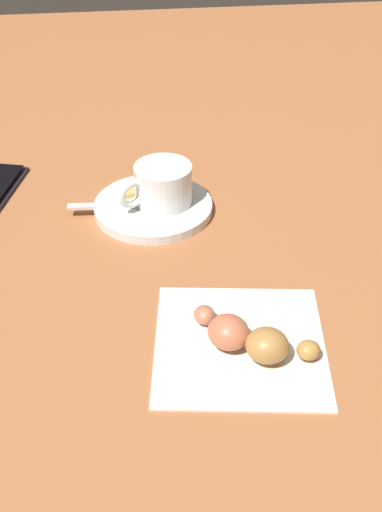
# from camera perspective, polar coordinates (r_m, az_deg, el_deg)

# --- Properties ---
(ground_plane) EXTENTS (1.80, 1.80, 0.00)m
(ground_plane) POSITION_cam_1_polar(r_m,az_deg,el_deg) (0.69, -1.54, -0.99)
(ground_plane) COLOR #A05F38
(saucer) EXTENTS (0.14, 0.14, 0.01)m
(saucer) POSITION_cam_1_polar(r_m,az_deg,el_deg) (0.78, -3.28, 4.22)
(saucer) COLOR silver
(saucer) RESTS_ON ground
(espresso_cup) EXTENTS (0.07, 0.08, 0.05)m
(espresso_cup) POSITION_cam_1_polar(r_m,az_deg,el_deg) (0.76, -2.67, 6.15)
(espresso_cup) COLOR silver
(espresso_cup) RESTS_ON saucer
(teaspoon) EXTENTS (0.02, 0.14, 0.01)m
(teaspoon) POSITION_cam_1_polar(r_m,az_deg,el_deg) (0.77, -3.64, 4.52)
(teaspoon) COLOR silver
(teaspoon) RESTS_ON saucer
(sugar_packet) EXTENTS (0.04, 0.07, 0.01)m
(sugar_packet) POSITION_cam_1_polar(r_m,az_deg,el_deg) (0.80, -3.58, 5.93)
(sugar_packet) COLOR tan
(sugar_packet) RESTS_ON saucer
(napkin) EXTENTS (0.18, 0.17, 0.00)m
(napkin) POSITION_cam_1_polar(r_m,az_deg,el_deg) (0.61, 4.24, -7.53)
(napkin) COLOR silver
(napkin) RESTS_ON ground
(croissant) EXTENTS (0.09, 0.11, 0.03)m
(croissant) POSITION_cam_1_polar(r_m,az_deg,el_deg) (0.59, 4.99, -7.04)
(croissant) COLOR #BB6B4C
(croissant) RESTS_ON napkin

